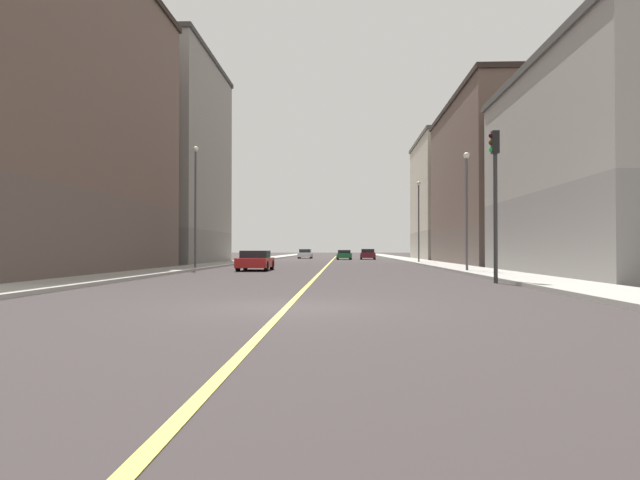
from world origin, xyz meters
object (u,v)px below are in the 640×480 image
Objects in this scene: traffic_light_left_near at (495,185)px; street_lamp_left_far at (419,213)px; street_lamp_left_near at (467,198)px; car_red at (255,261)px; building_right_corner at (29,110)px; car_white at (305,254)px; building_left_mid at (505,183)px; car_maroon at (368,254)px; building_left_near at (627,168)px; building_right_midblock at (162,161)px; street_lamp_right_near at (195,195)px; building_left_far at (457,199)px; car_green at (344,255)px.

street_lamp_left_far is (1.02, 30.68, 0.76)m from traffic_light_left_near.
street_lamp_left_near is 1.61× the size of car_red.
building_right_corner is at bearing -172.27° from street_lamp_left_near.
building_left_mid is at bearing -58.25° from car_white.
car_white is (-12.47, 28.21, -4.04)m from street_lamp_left_far.
car_maroon is at bearing 93.14° from traffic_light_left_near.
street_lamp_left_near is at bearing -90.00° from street_lamp_left_far.
traffic_light_left_near is at bearing -86.86° from car_maroon.
building_right_midblock reaches higher than building_left_near.
street_lamp_left_near is 0.85× the size of street_lamp_right_near.
traffic_light_left_near is (-8.08, -48.48, -3.58)m from building_left_far.
building_left_far is 3.72× the size of car_maroon.
traffic_light_left_near is at bearing -16.41° from building_right_corner.
car_red is (-19.64, 6.91, -4.78)m from building_left_near.
building_left_mid is at bearing 90.00° from building_left_near.
car_maroon is at bearing 71.07° from street_lamp_right_near.
street_lamp_left_near is (1.02, 9.94, 0.34)m from traffic_light_left_near.
building_left_near reaches higher than street_lamp_left_near.
building_left_near is 21.42m from building_left_mid.
traffic_light_left_near is 0.81× the size of street_lamp_left_far.
building_right_midblock is at bearing 140.92° from street_lamp_left_near.
building_left_near is 25.72m from street_lamp_left_far.
building_left_far is 2.80× the size of traffic_light_left_near.
building_right_midblock reaches higher than car_white.
building_left_mid is (-0.00, 21.35, 1.72)m from building_left_near.
building_right_corner is at bearing -102.24° from car_white.
building_right_corner is 5.52× the size of car_white.
traffic_light_left_near is at bearing -106.48° from building_left_mid.
street_lamp_left_near is 0.90× the size of street_lamp_left_far.
building_right_midblock reaches higher than car_red.
building_left_near reaches higher than car_white.
building_left_near is 4.24× the size of car_green.
car_maroon reaches higher than car_red.
building_right_midblock is 2.82× the size of street_lamp_left_near.
building_left_mid reaches higher than car_green.
building_left_near is 3.03× the size of traffic_light_left_near.
car_white is 0.99× the size of car_red.
car_red is at bearing -125.23° from street_lamp_left_far.
building_left_near is 1.08× the size of building_left_far.
building_left_far is 19.35m from street_lamp_left_far.
street_lamp_right_near is (-23.79, 8.14, -0.50)m from building_left_near.
building_left_mid is 31.01m from building_right_midblock.
traffic_light_left_near is 30.71m from street_lamp_left_far.
street_lamp_right_near reaches higher than street_lamp_left_far.
car_red is (4.15, -1.24, -4.28)m from street_lamp_right_near.
building_left_mid is 2.73× the size of street_lamp_right_near.
building_left_mid is 3.58× the size of traffic_light_left_near.
street_lamp_left_far is 1.74× the size of car_green.
building_right_midblock is at bearing -131.69° from car_maroon.
car_red is at bearing -102.69° from car_maroon.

